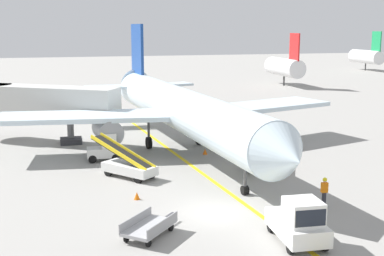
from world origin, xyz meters
The scene contains 15 objects.
ground_plane centered at (0.00, 0.00, 0.00)m, with size 300.00×300.00×0.00m, color gray.
taxi_line_yellow centered at (1.57, 5.00, 0.00)m, with size 0.30×80.00×0.01m, color yellow.
airliner centered at (1.53, 14.54, 3.42)m, with size 28.51×35.34×10.10m.
jet_bridge centered at (-9.54, 20.98, 3.54)m, with size 12.20×8.92×4.85m.
pushback_tug centered at (2.39, -4.67, 0.99)m, with size 2.14×3.72×2.20m.
baggage_tug_near_wing centered at (-4.63, 12.81, 0.93)m, with size 2.44×1.40×2.10m.
belt_loader_forward_hold centered at (-3.64, 8.08, 0.78)m, with size 4.09×4.69×2.59m.
belt_loader_aft_hold centered at (5.84, 7.51, 0.78)m, with size 4.52×4.31×2.59m.
baggage_cart_loaded centered at (-4.13, -2.11, 0.47)m, with size 3.12×3.33×0.94m.
ground_crew_marshaller centered at (5.97, -0.64, 0.91)m, with size 0.36×0.24×1.70m.
safety_cone_nose_left centered at (-3.83, 3.39, 0.22)m, with size 0.36×0.36×0.44m, color orange.
safety_cone_nose_right centered at (12.47, 15.05, 0.22)m, with size 0.36×0.36×0.44m, color orange.
safety_cone_wingtip_left centered at (3.09, 12.66, 0.22)m, with size 0.36×0.36×0.44m, color orange.
distant_aircraft_mid_left centered at (29.84, 55.09, 3.22)m, with size 3.00×10.10×8.80m.
distant_aircraft_mid_right centered at (60.97, 78.31, 3.22)m, with size 3.00×10.10×8.80m.
Camera 1 is at (-8.33, -25.13, 9.86)m, focal length 48.52 mm.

